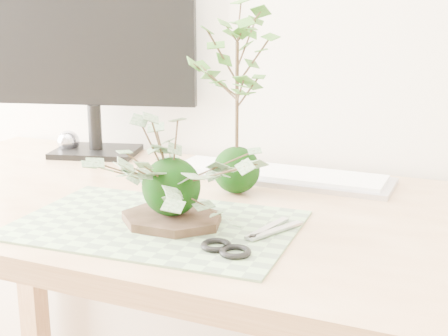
{
  "coord_description": "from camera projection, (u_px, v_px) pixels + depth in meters",
  "views": [
    {
      "loc": [
        0.4,
        0.22,
        1.1
      ],
      "look_at": [
        0.0,
        1.14,
        0.84
      ],
      "focal_mm": 50.0,
      "sensor_mm": 36.0,
      "label": 1
    }
  ],
  "objects": [
    {
      "name": "desk",
      "position": [
        225.0,
        251.0,
        1.18
      ],
      "size": [
        1.6,
        0.7,
        0.74
      ],
      "color": "tan",
      "rests_on": "ground_plane"
    },
    {
      "name": "cutting_mat",
      "position": [
        156.0,
        225.0,
        1.06
      ],
      "size": [
        0.49,
        0.34,
        0.0
      ],
      "primitive_type": "cube",
      "rotation": [
        0.0,
        0.0,
        0.06
      ],
      "color": "#586C54",
      "rests_on": "desk"
    },
    {
      "name": "stone_dish",
      "position": [
        172.0,
        219.0,
        1.06
      ],
      "size": [
        0.19,
        0.19,
        0.01
      ],
      "primitive_type": "cylinder",
      "rotation": [
        0.0,
        0.0,
        0.02
      ],
      "color": "black",
      "rests_on": "cutting_mat"
    },
    {
      "name": "ivy_kokedama",
      "position": [
        171.0,
        160.0,
        1.03
      ],
      "size": [
        0.32,
        0.32,
        0.2
      ],
      "rotation": [
        0.0,
        0.0,
        0.15
      ],
      "color": "black",
      "rests_on": "stone_dish"
    },
    {
      "name": "maple_kokedama",
      "position": [
        237.0,
        54.0,
        1.18
      ],
      "size": [
        0.24,
        0.24,
        0.39
      ],
      "rotation": [
        0.0,
        0.0,
        -0.17
      ],
      "color": "black",
      "rests_on": "desk"
    },
    {
      "name": "keyboard",
      "position": [
        279.0,
        175.0,
        1.34
      ],
      "size": [
        0.49,
        0.15,
        0.02
      ],
      "rotation": [
        0.0,
        0.0,
        0.0
      ],
      "color": "#B2B2BD",
      "rests_on": "desk"
    },
    {
      "name": "monitor",
      "position": [
        93.0,
        50.0,
        1.51
      ],
      "size": [
        0.5,
        0.2,
        0.45
      ],
      "rotation": [
        0.0,
        0.0,
        0.27
      ],
      "color": "black",
      "rests_on": "desk"
    },
    {
      "name": "foil_ball",
      "position": [
        68.0,
        141.0,
        1.58
      ],
      "size": [
        0.06,
        0.06,
        0.06
      ],
      "primitive_type": "sphere",
      "color": "silver",
      "rests_on": "desk"
    },
    {
      "name": "scissors",
      "position": [
        242.0,
        245.0,
        0.95
      ],
      "size": [
        0.1,
        0.2,
        0.01
      ],
      "rotation": [
        0.0,
        0.0,
        -0.32
      ],
      "color": "#98989C",
      "rests_on": "cutting_mat"
    }
  ]
}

